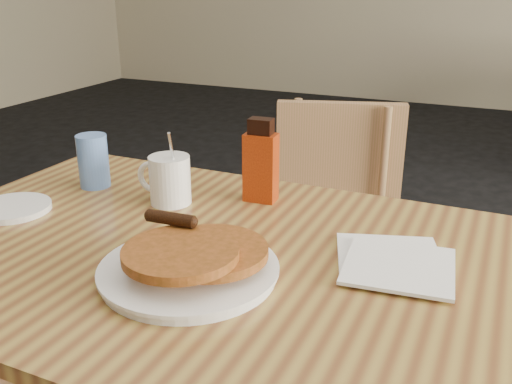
# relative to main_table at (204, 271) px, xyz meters

# --- Properties ---
(main_table) EXTENTS (1.17, 0.80, 0.75)m
(main_table) POSITION_rel_main_table_xyz_m (0.00, 0.00, 0.00)
(main_table) COLOR #A38139
(main_table) RESTS_ON floor
(chair_main_far) EXTENTS (0.48, 0.49, 0.84)m
(chair_main_far) POSITION_rel_main_table_xyz_m (0.00, 0.75, -0.21)
(chair_main_far) COLOR #AD7851
(chair_main_far) RESTS_ON floor
(pancake_plate) EXTENTS (0.28, 0.28, 0.08)m
(pancake_plate) POSITION_rel_main_table_xyz_m (0.03, -0.09, 0.07)
(pancake_plate) COLOR white
(pancake_plate) RESTS_ON main_table
(coffee_mug) EXTENTS (0.12, 0.08, 0.16)m
(coffee_mug) POSITION_rel_main_table_xyz_m (-0.16, 0.16, 0.10)
(coffee_mug) COLOR white
(coffee_mug) RESTS_ON main_table
(syrup_bottle) EXTENTS (0.07, 0.05, 0.17)m
(syrup_bottle) POSITION_rel_main_table_xyz_m (0.00, 0.25, 0.12)
(syrup_bottle) COLOR maroon
(syrup_bottle) RESTS_ON main_table
(napkin_stack) EXTENTS (0.22, 0.23, 0.01)m
(napkin_stack) POSITION_rel_main_table_xyz_m (0.31, 0.07, 0.05)
(napkin_stack) COLOR white
(napkin_stack) RESTS_ON main_table
(blue_tumbler) EXTENTS (0.08, 0.08, 0.12)m
(blue_tumbler) POSITION_rel_main_table_xyz_m (-0.37, 0.17, 0.10)
(blue_tumbler) COLOR #618FE5
(blue_tumbler) RESTS_ON main_table
(side_saucer) EXTENTS (0.19, 0.19, 0.01)m
(side_saucer) POSITION_rel_main_table_xyz_m (-0.43, -0.01, 0.05)
(side_saucer) COLOR white
(side_saucer) RESTS_ON main_table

